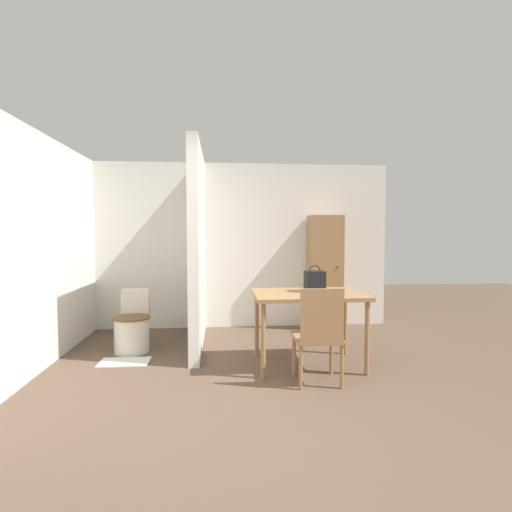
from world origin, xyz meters
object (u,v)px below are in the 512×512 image
handbag (315,281)px  wooden_chair (319,333)px  dining_table (308,300)px  wooden_cabinet (325,272)px  toilet (133,327)px

handbag → wooden_chair: bearing=-99.7°
wooden_chair → dining_table: bearing=89.1°
wooden_cabinet → wooden_chair: bearing=-106.3°
wooden_cabinet → dining_table: bearing=-110.7°
toilet → wooden_cabinet: size_ratio=0.43×
toilet → handbag: size_ratio=2.50×
toilet → handbag: handbag is taller
dining_table → handbag: bearing=40.1°
wooden_chair → handbag: handbag is taller
wooden_chair → wooden_cabinet: wooden_cabinet is taller
dining_table → handbag: (0.09, 0.07, 0.20)m
dining_table → toilet: (-2.02, 0.72, -0.42)m
toilet → wooden_cabinet: 2.87m
dining_table → wooden_chair: size_ratio=1.25×
dining_table → wooden_chair: wooden_chair is taller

